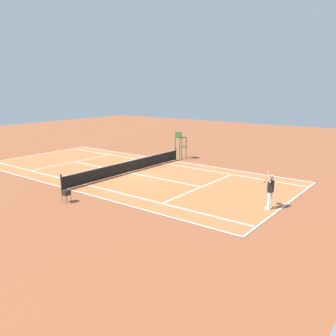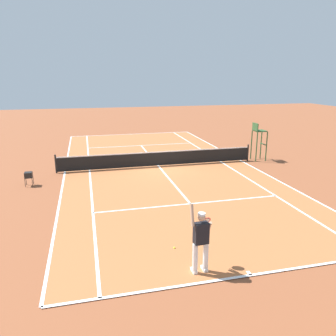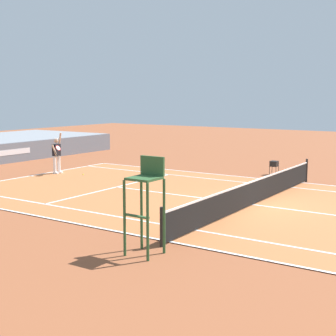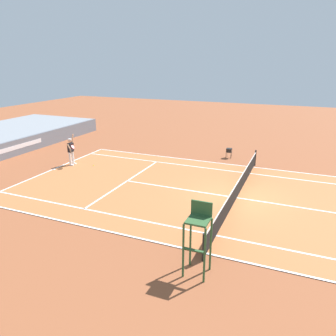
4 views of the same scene
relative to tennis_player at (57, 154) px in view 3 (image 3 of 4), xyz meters
name	(u,v)px [view 3 (image 3 of 4)]	position (x,y,z in m)	size (l,w,h in m)	color
ground_plane	(254,205)	(-1.31, -11.38, -0.99)	(80.00, 80.00, 0.00)	brown
court	(254,205)	(-1.31, -11.38, -0.98)	(11.08, 23.88, 0.03)	#B76638
net	(254,191)	(-1.31, -11.38, -0.47)	(11.98, 0.10, 1.07)	black
tennis_player	(57,154)	(0.00, 0.00, 0.00)	(0.76, 0.67, 2.08)	white
tennis_ball	(83,175)	(0.36, -1.45, -0.96)	(0.07, 0.07, 0.07)	#D1E533
umpire_chair	(146,193)	(-7.93, -11.38, 0.56)	(0.77, 0.77, 2.44)	#2D562D
ball_hopper	(274,163)	(5.79, -9.36, -0.42)	(0.36, 0.36, 0.70)	black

